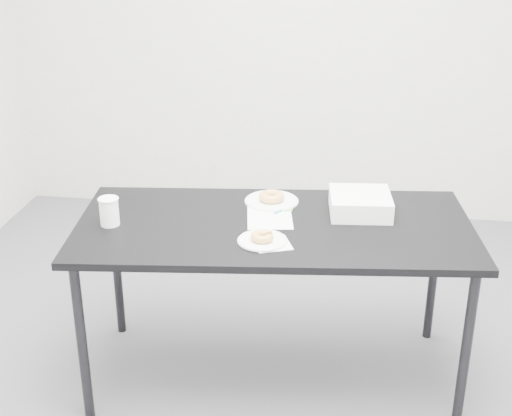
# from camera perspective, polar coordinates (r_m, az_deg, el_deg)

# --- Properties ---
(floor) EXTENTS (4.00, 4.00, 0.00)m
(floor) POSITION_cam_1_polar(r_m,az_deg,el_deg) (3.42, 0.74, -13.50)
(floor) COLOR #4F4F54
(floor) RESTS_ON ground
(wall_back) EXTENTS (4.00, 0.02, 2.70)m
(wall_back) POSITION_cam_1_polar(r_m,az_deg,el_deg) (4.78, 3.91, 14.85)
(wall_back) COLOR silver
(wall_back) RESTS_ON floor
(table) EXTENTS (1.77, 0.97, 0.78)m
(table) POSITION_cam_1_polar(r_m,az_deg,el_deg) (3.09, 1.45, -2.24)
(table) COLOR black
(table) RESTS_ON floor
(scorecard) EXTENTS (0.23, 0.27, 0.00)m
(scorecard) POSITION_cam_1_polar(r_m,az_deg,el_deg) (3.12, 1.11, -0.78)
(scorecard) COLOR white
(scorecard) RESTS_ON table
(logo_patch) EXTENTS (0.05, 0.05, 0.00)m
(logo_patch) POSITION_cam_1_polar(r_m,az_deg,el_deg) (3.20, 2.56, -0.11)
(logo_patch) COLOR green
(logo_patch) RESTS_ON scorecard
(pen) EXTENTS (0.08, 0.09, 0.01)m
(pen) POSITION_cam_1_polar(r_m,az_deg,el_deg) (3.19, 2.21, -0.13)
(pen) COLOR #0D9684
(pen) RESTS_ON scorecard
(napkin) EXTENTS (0.18, 0.18, 0.00)m
(napkin) POSITION_cam_1_polar(r_m,az_deg,el_deg) (2.88, 1.30, -2.88)
(napkin) COLOR white
(napkin) RESTS_ON table
(plate_near) EXTENTS (0.20, 0.20, 0.01)m
(plate_near) POSITION_cam_1_polar(r_m,az_deg,el_deg) (2.90, 0.52, -2.62)
(plate_near) COLOR white
(plate_near) RESTS_ON napkin
(donut_near) EXTENTS (0.11, 0.11, 0.03)m
(donut_near) POSITION_cam_1_polar(r_m,az_deg,el_deg) (2.89, 0.52, -2.29)
(donut_near) COLOR #D48C43
(donut_near) RESTS_ON plate_near
(plate_far) EXTENTS (0.25, 0.25, 0.01)m
(plate_far) POSITION_cam_1_polar(r_m,az_deg,el_deg) (3.29, 1.25, 0.56)
(plate_far) COLOR white
(plate_far) RESTS_ON table
(donut_far) EXTENTS (0.15, 0.15, 0.04)m
(donut_far) POSITION_cam_1_polar(r_m,az_deg,el_deg) (3.28, 1.26, 0.92)
(donut_far) COLOR #D48C43
(donut_far) RESTS_ON plate_far
(coffee_cup) EXTENTS (0.08, 0.08, 0.12)m
(coffee_cup) POSITION_cam_1_polar(r_m,az_deg,el_deg) (3.09, -11.66, -0.27)
(coffee_cup) COLOR white
(coffee_cup) RESTS_ON table
(cup_lid) EXTENTS (0.09, 0.09, 0.01)m
(cup_lid) POSITION_cam_1_polar(r_m,az_deg,el_deg) (3.38, 7.09, 1.08)
(cup_lid) COLOR white
(cup_lid) RESTS_ON table
(bakery_box) EXTENTS (0.29, 0.29, 0.09)m
(bakery_box) POSITION_cam_1_polar(r_m,az_deg,el_deg) (3.19, 8.33, 0.36)
(bakery_box) COLOR white
(bakery_box) RESTS_ON table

